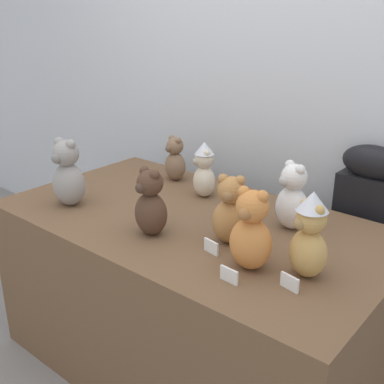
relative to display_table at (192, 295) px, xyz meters
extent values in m
cube|color=silver|center=(0.00, 0.71, 0.92)|extent=(7.00, 0.08, 2.60)
cube|color=brown|center=(0.00, 0.00, 0.00)|extent=(1.67, 0.93, 0.76)
cube|color=black|center=(0.53, 0.59, 0.07)|extent=(0.28, 0.13, 0.90)
ellipsoid|color=black|center=(0.53, 0.59, 0.59)|extent=(0.28, 0.13, 0.15)
ellipsoid|color=#7F6047|center=(-0.38, 0.32, 0.45)|extent=(0.14, 0.12, 0.15)
sphere|color=#7F6047|center=(-0.38, 0.32, 0.56)|extent=(0.09, 0.09, 0.09)
sphere|color=#7F6047|center=(-0.40, 0.33, 0.59)|extent=(0.03, 0.03, 0.03)
sphere|color=#7F6047|center=(-0.35, 0.31, 0.59)|extent=(0.03, 0.03, 0.03)
sphere|color=brown|center=(-0.39, 0.28, 0.55)|extent=(0.04, 0.04, 0.04)
ellipsoid|color=white|center=(0.36, 0.19, 0.47)|extent=(0.18, 0.17, 0.17)
sphere|color=white|center=(0.36, 0.19, 0.60)|extent=(0.10, 0.10, 0.10)
sphere|color=white|center=(0.33, 0.20, 0.64)|extent=(0.04, 0.04, 0.04)
sphere|color=white|center=(0.39, 0.17, 0.64)|extent=(0.04, 0.04, 0.04)
sphere|color=#B4B3AF|center=(0.34, 0.15, 0.59)|extent=(0.04, 0.04, 0.04)
ellipsoid|color=tan|center=(0.59, -0.11, 0.46)|extent=(0.17, 0.16, 0.17)
sphere|color=tan|center=(0.59, -0.11, 0.59)|extent=(0.10, 0.10, 0.10)
sphere|color=tan|center=(0.56, -0.09, 0.62)|extent=(0.04, 0.04, 0.04)
sphere|color=tan|center=(0.61, -0.12, 0.62)|extent=(0.04, 0.04, 0.04)
sphere|color=olive|center=(0.57, -0.15, 0.58)|extent=(0.04, 0.04, 0.04)
cone|color=silver|center=(0.59, -0.11, 0.65)|extent=(0.11, 0.11, 0.07)
ellipsoid|color=beige|center=(-0.12, 0.23, 0.45)|extent=(0.16, 0.15, 0.15)
sphere|color=beige|center=(-0.12, 0.23, 0.56)|extent=(0.09, 0.09, 0.09)
sphere|color=beige|center=(-0.14, 0.25, 0.60)|extent=(0.03, 0.03, 0.03)
sphere|color=beige|center=(-0.10, 0.22, 0.60)|extent=(0.03, 0.03, 0.03)
sphere|color=#ABA08A|center=(-0.14, 0.20, 0.55)|extent=(0.04, 0.04, 0.04)
cone|color=silver|center=(-0.12, 0.23, 0.61)|extent=(0.09, 0.09, 0.06)
ellipsoid|color=#D17F3D|center=(0.41, -0.19, 0.47)|extent=(0.16, 0.13, 0.18)
sphere|color=#D17F3D|center=(0.41, -0.19, 0.61)|extent=(0.11, 0.11, 0.11)
sphere|color=#D17F3D|center=(0.38, -0.19, 0.65)|extent=(0.04, 0.04, 0.04)
sphere|color=#D17F3D|center=(0.45, -0.19, 0.65)|extent=(0.04, 0.04, 0.04)
sphere|color=#A06536|center=(0.42, -0.23, 0.60)|extent=(0.05, 0.05, 0.05)
ellipsoid|color=gray|center=(-0.52, -0.23, 0.48)|extent=(0.17, 0.15, 0.19)
sphere|color=gray|center=(-0.52, -0.23, 0.62)|extent=(0.12, 0.12, 0.12)
sphere|color=gray|center=(-0.56, -0.24, 0.67)|extent=(0.04, 0.04, 0.04)
sphere|color=gray|center=(-0.49, -0.23, 0.67)|extent=(0.04, 0.04, 0.04)
sphere|color=slate|center=(-0.52, -0.28, 0.61)|extent=(0.05, 0.05, 0.05)
ellipsoid|color=#4C3323|center=(-0.03, -0.21, 0.46)|extent=(0.15, 0.13, 0.17)
sphere|color=#4C3323|center=(-0.03, -0.21, 0.59)|extent=(0.10, 0.10, 0.10)
sphere|color=#4C3323|center=(-0.06, -0.21, 0.63)|extent=(0.04, 0.04, 0.04)
sphere|color=#4C3323|center=(0.00, -0.22, 0.63)|extent=(0.04, 0.04, 0.04)
sphere|color=#412E23|center=(-0.03, -0.26, 0.58)|extent=(0.04, 0.04, 0.04)
ellipsoid|color=#B27A42|center=(0.25, -0.07, 0.46)|extent=(0.17, 0.16, 0.17)
sphere|color=#B27A42|center=(0.25, -0.07, 0.59)|extent=(0.10, 0.10, 0.10)
sphere|color=#B27A42|center=(0.22, -0.09, 0.63)|extent=(0.04, 0.04, 0.04)
sphere|color=#B27A42|center=(0.28, -0.06, 0.63)|extent=(0.04, 0.04, 0.04)
sphere|color=olive|center=(0.27, -0.12, 0.58)|extent=(0.04, 0.04, 0.04)
cylinder|color=blue|center=(0.17, 0.09, 0.43)|extent=(0.08, 0.08, 0.11)
cube|color=white|center=(0.25, -0.19, 0.40)|extent=(0.07, 0.02, 0.05)
cube|color=white|center=(0.59, -0.22, 0.40)|extent=(0.07, 0.02, 0.05)
cube|color=white|center=(0.41, -0.31, 0.40)|extent=(0.07, 0.01, 0.05)
camera|label=1|loc=(1.18, -1.42, 1.22)|focal=44.79mm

